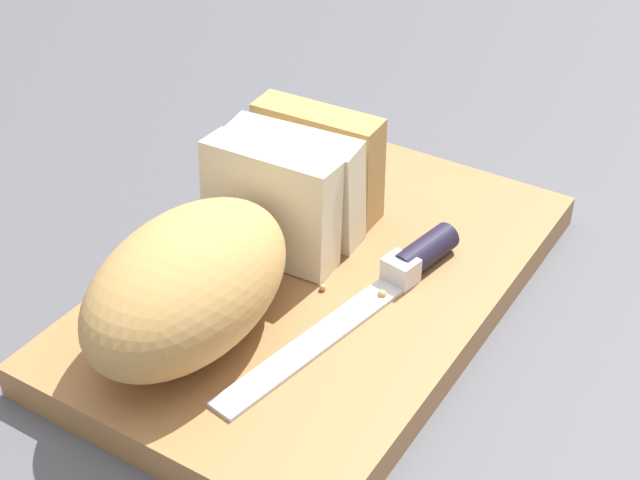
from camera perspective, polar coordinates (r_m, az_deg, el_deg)
ground_plane at (r=0.72m, az=-0.00°, el=-3.62°), size 3.00×3.00×0.00m
cutting_board at (r=0.71m, az=-0.00°, el=-2.82°), size 0.41×0.27×0.03m
bread_loaf at (r=0.66m, az=-5.65°, el=-0.44°), size 0.30×0.14×0.09m
bread_knife at (r=0.69m, az=4.66°, el=-2.11°), size 0.24×0.05×0.02m
crumb_near_knife at (r=0.69m, az=0.16°, el=-2.89°), size 0.00×0.00×0.00m
crumb_near_loaf at (r=0.74m, az=0.79°, el=0.13°), size 0.01×0.01×0.01m
crumb_stray_left at (r=0.72m, az=-2.55°, el=-0.60°), size 0.01×0.01×0.01m
crumb_stray_right at (r=0.68m, az=3.60°, el=-3.50°), size 0.01×0.01×0.01m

